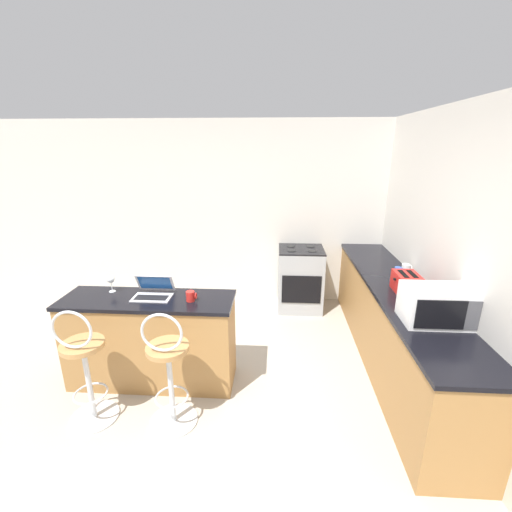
# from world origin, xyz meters

# --- Properties ---
(ground_plane) EXTENTS (20.00, 20.00, 0.00)m
(ground_plane) POSITION_xyz_m (0.00, 0.00, 0.00)
(ground_plane) COLOR #ADA393
(wall_back) EXTENTS (12.00, 0.06, 2.60)m
(wall_back) POSITION_xyz_m (0.00, 2.63, 1.30)
(wall_back) COLOR silver
(wall_back) RESTS_ON ground_plane
(wall_right) EXTENTS (0.06, 12.00, 2.60)m
(wall_right) POSITION_xyz_m (2.19, 0.00, 1.30)
(wall_right) COLOR silver
(wall_right) RESTS_ON ground_plane
(breakfast_bar) EXTENTS (1.61, 0.51, 0.89)m
(breakfast_bar) POSITION_xyz_m (-0.55, 0.58, 0.45)
(breakfast_bar) COLOR #9E703D
(breakfast_bar) RESTS_ON ground_plane
(counter_right) EXTENTS (0.59, 3.13, 0.89)m
(counter_right) POSITION_xyz_m (1.88, 1.05, 0.45)
(counter_right) COLOR #9E703D
(counter_right) RESTS_ON ground_plane
(bar_stool_near) EXTENTS (0.40, 0.40, 1.07)m
(bar_stool_near) POSITION_xyz_m (-0.90, 0.03, 0.51)
(bar_stool_near) COLOR silver
(bar_stool_near) RESTS_ON ground_plane
(bar_stool_far) EXTENTS (0.40, 0.40, 1.07)m
(bar_stool_far) POSITION_xyz_m (-0.21, 0.03, 0.51)
(bar_stool_far) COLOR silver
(bar_stool_far) RESTS_ON ground_plane
(laptop) EXTENTS (0.35, 0.27, 0.19)m
(laptop) POSITION_xyz_m (-0.51, 0.64, 0.94)
(laptop) COLOR silver
(laptop) RESTS_ON breakfast_bar
(microwave) EXTENTS (0.52, 0.34, 0.29)m
(microwave) POSITION_xyz_m (1.91, 0.28, 1.03)
(microwave) COLOR white
(microwave) RESTS_ON counter_right
(toaster) EXTENTS (0.23, 0.30, 0.19)m
(toaster) POSITION_xyz_m (1.89, 0.88, 0.98)
(toaster) COLOR red
(toaster) RESTS_ON counter_right
(stove_range) EXTENTS (0.62, 0.57, 0.90)m
(stove_range) POSITION_xyz_m (0.98, 2.30, 0.44)
(stove_range) COLOR #9EA3A8
(stove_range) RESTS_ON ground_plane
(wine_glass_short) EXTENTS (0.07, 0.07, 0.17)m
(wine_glass_short) POSITION_xyz_m (-0.94, 0.71, 1.01)
(wine_glass_short) COLOR silver
(wine_glass_short) RESTS_ON breakfast_bar
(mug_red) EXTENTS (0.10, 0.08, 0.09)m
(mug_red) POSITION_xyz_m (-0.13, 0.55, 0.94)
(mug_red) COLOR red
(mug_red) RESTS_ON breakfast_bar
(mug_white) EXTENTS (0.11, 0.09, 0.10)m
(mug_white) POSITION_xyz_m (2.08, 1.42, 0.94)
(mug_white) COLOR white
(mug_white) RESTS_ON counter_right
(mug_blue) EXTENTS (0.09, 0.08, 0.09)m
(mug_blue) POSITION_xyz_m (1.98, 1.35, 0.93)
(mug_blue) COLOR #2D51AD
(mug_blue) RESTS_ON counter_right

